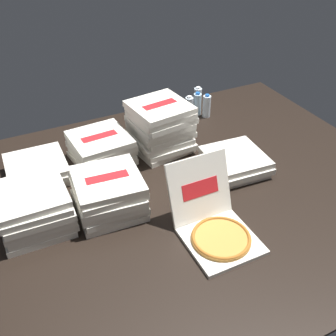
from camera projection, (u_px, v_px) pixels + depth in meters
name	position (u px, v px, depth m)	size (l,w,h in m)	color
ground_plane	(173.00, 195.00, 2.63)	(3.20, 2.40, 0.02)	black
open_pizza_box	(215.00, 225.00, 2.29)	(0.39, 0.53, 0.39)	silver
pizza_stack_left_near	(108.00, 194.00, 2.43)	(0.43, 0.43, 0.26)	silver
pizza_stack_right_near	(101.00, 148.00, 2.88)	(0.44, 0.44, 0.21)	silver
pizza_stack_left_far	(160.00, 127.00, 2.96)	(0.45, 0.45, 0.38)	silver
pizza_stack_left_mid	(235.00, 162.00, 2.81)	(0.43, 0.44, 0.13)	silver
pizza_stack_right_far	(37.00, 169.00, 2.75)	(0.43, 0.43, 0.13)	silver
pizza_stack_center_far	(35.00, 209.00, 2.32)	(0.41, 0.42, 0.25)	silver
water_bottle_0	(198.00, 98.00, 3.55)	(0.07, 0.07, 0.21)	white
water_bottle_1	(207.00, 106.00, 3.43)	(0.07, 0.07, 0.21)	white
water_bottle_2	(189.00, 108.00, 3.41)	(0.07, 0.07, 0.21)	silver
water_bottle_3	(197.00, 104.00, 3.46)	(0.07, 0.07, 0.21)	silver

